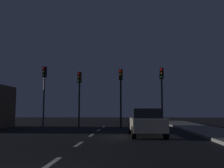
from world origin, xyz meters
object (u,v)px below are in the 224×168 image
traffic_signal_center_right (121,87)px  traffic_signal_far_right (162,86)px  traffic_signal_center_left (79,88)px  traffic_signal_far_left (44,85)px  car_stopped_ahead (146,122)px

traffic_signal_center_right → traffic_signal_far_right: traffic_signal_far_right is taller
traffic_signal_center_left → traffic_signal_center_right: bearing=0.0°
traffic_signal_far_left → traffic_signal_center_right: (6.45, -0.00, -0.18)m
traffic_signal_far_right → car_stopped_ahead: bearing=-106.0°
traffic_signal_far_left → traffic_signal_far_right: traffic_signal_far_left is taller
traffic_signal_far_left → traffic_signal_center_left: 3.01m
traffic_signal_center_left → traffic_signal_center_right: (3.46, 0.00, 0.13)m
traffic_signal_far_right → car_stopped_ahead: size_ratio=1.15×
traffic_signal_center_right → car_stopped_ahead: bearing=-75.8°
traffic_signal_far_left → traffic_signal_center_right: traffic_signal_far_left is taller
car_stopped_ahead → traffic_signal_center_right: bearing=104.2°
traffic_signal_far_left → traffic_signal_center_left: size_ratio=1.10×
traffic_signal_far_left → car_stopped_ahead: size_ratio=1.20×
traffic_signal_center_right → traffic_signal_far_right: bearing=0.0°
traffic_signal_far_right → car_stopped_ahead: 7.01m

